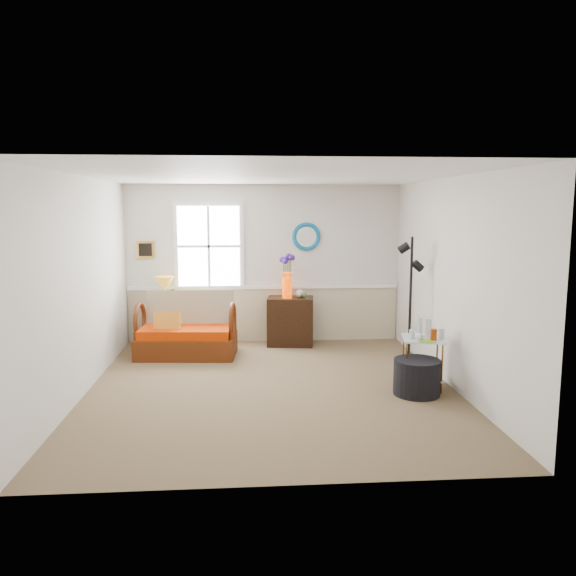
{
  "coord_description": "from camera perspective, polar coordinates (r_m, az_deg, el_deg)",
  "views": [
    {
      "loc": [
        -0.31,
        -6.74,
        2.22
      ],
      "look_at": [
        0.24,
        0.4,
        1.2
      ],
      "focal_mm": 35.0,
      "sensor_mm": 36.0,
      "label": 1
    }
  ],
  "objects": [
    {
      "name": "window",
      "position": [
        9.25,
        -8.05,
        4.22
      ],
      "size": [
        1.14,
        0.06,
        1.44
      ],
      "primitive_type": null,
      "color": "white",
      "rests_on": "walls"
    },
    {
      "name": "ceiling",
      "position": [
        6.76,
        -1.79,
        11.36
      ],
      "size": [
        4.5,
        5.0,
        0.01
      ],
      "primitive_type": "cube",
      "color": "white",
      "rests_on": "walls"
    },
    {
      "name": "lamp_stand",
      "position": [
        9.3,
        -12.29,
        -4.05
      ],
      "size": [
        0.39,
        0.39,
        0.57
      ],
      "primitive_type": null,
      "rotation": [
        0.0,
        0.0,
        -0.25
      ],
      "color": "black",
      "rests_on": "floor"
    },
    {
      "name": "cabinet",
      "position": [
        9.14,
        0.25,
        -3.39
      ],
      "size": [
        0.79,
        0.57,
        0.78
      ],
      "primitive_type": null,
      "rotation": [
        0.0,
        0.0,
        -0.14
      ],
      "color": "black",
      "rests_on": "floor"
    },
    {
      "name": "throw_pillow",
      "position": [
        8.52,
        -12.17,
        -3.67
      ],
      "size": [
        0.4,
        0.14,
        0.39
      ],
      "primitive_type": null,
      "rotation": [
        0.0,
        0.0,
        -0.11
      ],
      "color": "#D15C05",
      "rests_on": "loveseat"
    },
    {
      "name": "floor",
      "position": [
        7.1,
        -1.69,
        -10.08
      ],
      "size": [
        4.5,
        5.0,
        0.01
      ],
      "primitive_type": "cube",
      "color": "brown",
      "rests_on": "ground"
    },
    {
      "name": "picture",
      "position": [
        9.38,
        -14.28,
        3.8
      ],
      "size": [
        0.28,
        0.03,
        0.28
      ],
      "primitive_type": "cube",
      "color": "#C08A2B",
      "rests_on": "walls"
    },
    {
      "name": "floor_lamp",
      "position": [
        8.02,
        12.32,
        -1.42
      ],
      "size": [
        0.34,
        0.34,
        1.83
      ],
      "primitive_type": null,
      "rotation": [
        0.0,
        0.0,
        -0.39
      ],
      "color": "black",
      "rests_on": "floor"
    },
    {
      "name": "flower_vase",
      "position": [
        8.99,
        -0.09,
        1.18
      ],
      "size": [
        0.23,
        0.23,
        0.69
      ],
      "primitive_type": null,
      "rotation": [
        0.0,
        0.0,
        0.14
      ],
      "color": "#ED3F00",
      "rests_on": "cabinet"
    },
    {
      "name": "table_lamp",
      "position": [
        9.19,
        -12.38,
        -0.59
      ],
      "size": [
        0.37,
        0.37,
        0.56
      ],
      "primitive_type": null,
      "rotation": [
        0.0,
        0.0,
        -0.22
      ],
      "color": "orange",
      "rests_on": "lamp_stand"
    },
    {
      "name": "tabletop_items",
      "position": [
        7.08,
        13.91,
        -4.04
      ],
      "size": [
        0.57,
        0.57,
        0.24
      ],
      "primitive_type": null,
      "rotation": [
        0.0,
        0.0,
        -0.6
      ],
      "color": "silver",
      "rests_on": "side_table"
    },
    {
      "name": "walls",
      "position": [
        6.81,
        -1.74,
        0.37
      ],
      "size": [
        4.51,
        5.01,
        2.6
      ],
      "color": "silver",
      "rests_on": "floor"
    },
    {
      "name": "loveseat",
      "position": [
        8.6,
        -10.27,
        -3.7
      ],
      "size": [
        1.52,
        0.94,
        0.95
      ],
      "primitive_type": null,
      "rotation": [
        0.0,
        0.0,
        -0.08
      ],
      "color": "#5A1D07",
      "rests_on": "floor"
    },
    {
      "name": "chair_rail",
      "position": [
        9.3,
        -2.43,
        0.1
      ],
      "size": [
        4.46,
        0.04,
        0.06
      ],
      "primitive_type": "cube",
      "color": "white",
      "rests_on": "walls"
    },
    {
      "name": "potted_plant",
      "position": [
        9.14,
        -11.71,
        -1.42
      ],
      "size": [
        0.52,
        0.53,
        0.31
      ],
      "primitive_type": "imported",
      "rotation": [
        0.0,
        0.0,
        -0.56
      ],
      "color": "#42742E",
      "rests_on": "lamp_stand"
    },
    {
      "name": "ottoman",
      "position": [
        6.97,
        12.96,
        -8.8
      ],
      "size": [
        0.71,
        0.71,
        0.43
      ],
      "primitive_type": "cylinder",
      "rotation": [
        0.0,
        0.0,
        0.33
      ],
      "color": "black",
      "rests_on": "floor"
    },
    {
      "name": "wainscot",
      "position": [
        9.39,
        -2.41,
        -2.73
      ],
      "size": [
        4.46,
        0.02,
        0.9
      ],
      "primitive_type": "cube",
      "color": "#BFB090",
      "rests_on": "walls"
    },
    {
      "name": "side_table",
      "position": [
        7.21,
        13.46,
        -7.41
      ],
      "size": [
        0.58,
        0.58,
        0.63
      ],
      "primitive_type": null,
      "rotation": [
        0.0,
        0.0,
        -0.19
      ],
      "color": "#9E692E",
      "rests_on": "floor"
    },
    {
      "name": "mirror",
      "position": [
        9.29,
        1.88,
        5.24
      ],
      "size": [
        0.47,
        0.07,
        0.47
      ],
      "primitive_type": "torus",
      "rotation": [
        1.57,
        0.0,
        0.0
      ],
      "color": "#0E80C7",
      "rests_on": "walls"
    }
  ]
}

